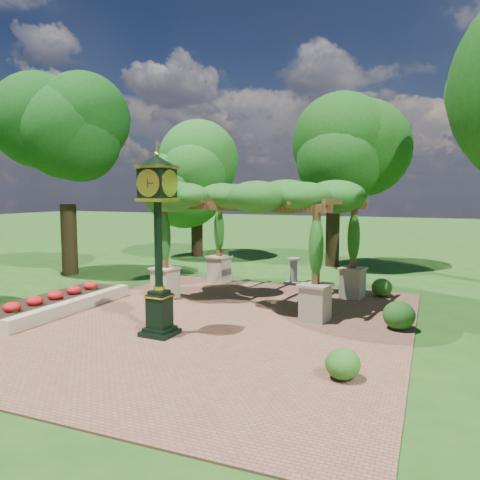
% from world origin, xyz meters
% --- Properties ---
extents(ground, '(120.00, 120.00, 0.00)m').
position_xyz_m(ground, '(0.00, 0.00, 0.00)').
color(ground, '#1E4714').
rests_on(ground, ground).
extents(brick_plaza, '(10.00, 12.00, 0.04)m').
position_xyz_m(brick_plaza, '(0.00, 1.00, 0.02)').
color(brick_plaza, brown).
rests_on(brick_plaza, ground).
extents(border_wall, '(0.35, 5.00, 0.40)m').
position_xyz_m(border_wall, '(-4.60, 0.50, 0.20)').
color(border_wall, '#C6B793').
rests_on(border_wall, ground).
extents(flower_bed, '(1.50, 5.00, 0.36)m').
position_xyz_m(flower_bed, '(-5.50, 0.50, 0.18)').
color(flower_bed, red).
rests_on(flower_bed, ground).
extents(pedestal_clock, '(0.95, 0.95, 4.57)m').
position_xyz_m(pedestal_clock, '(-0.95, -0.50, 2.73)').
color(pedestal_clock, black).
rests_on(pedestal_clock, brick_plaza).
extents(pergola, '(6.88, 4.92, 3.99)m').
position_xyz_m(pergola, '(-0.09, 4.39, 3.27)').
color(pergola, tan).
rests_on(pergola, brick_plaza).
extents(sundial, '(0.70, 0.70, 1.04)m').
position_xyz_m(sundial, '(0.32, 7.27, 0.46)').
color(sundial, gray).
rests_on(sundial, ground).
extents(shrub_front, '(0.90, 0.90, 0.61)m').
position_xyz_m(shrub_front, '(3.81, -1.56, 0.34)').
color(shrub_front, '#265E1B').
rests_on(shrub_front, brick_plaza).
extents(shrub_mid, '(0.89, 0.89, 0.75)m').
position_xyz_m(shrub_mid, '(4.58, 2.32, 0.41)').
color(shrub_mid, '#1E5317').
rests_on(shrub_mid, brick_plaza).
extents(shrub_back, '(0.79, 0.79, 0.63)m').
position_xyz_m(shrub_back, '(3.78, 6.15, 0.35)').
color(shrub_back, '#2E671E').
rests_on(shrub_back, brick_plaza).
extents(tree_west_near, '(3.83, 3.83, 7.98)m').
position_xyz_m(tree_west_near, '(-9.45, 5.70, 5.46)').
color(tree_west_near, '#302213').
rests_on(tree_west_near, ground).
extents(tree_west_far, '(4.13, 4.13, 7.12)m').
position_xyz_m(tree_west_far, '(-6.99, 13.06, 4.88)').
color(tree_west_far, '#301F12').
rests_on(tree_west_far, ground).
extents(tree_north, '(4.42, 4.42, 7.53)m').
position_xyz_m(tree_north, '(0.80, 12.46, 5.17)').
color(tree_north, black).
rests_on(tree_north, ground).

